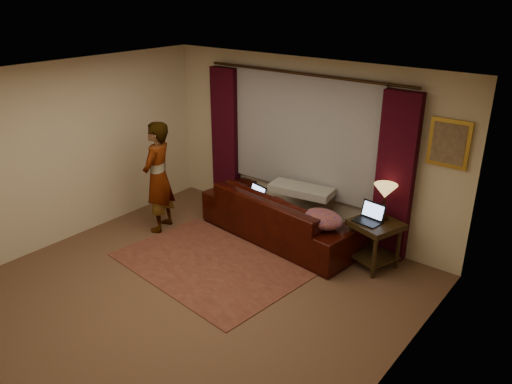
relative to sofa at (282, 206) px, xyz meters
The scene contains 19 objects.
floor 2.00m from the sofa, 89.90° to the right, with size 5.00×5.00×0.01m, color brown.
ceiling 2.85m from the sofa, 89.90° to the right, with size 5.00×5.00×0.02m, color silver.
wall_back 0.97m from the sofa, 89.65° to the left, with size 5.00×0.02×2.60m, color beige.
wall_left 3.26m from the sofa, 142.19° to the right, with size 0.02×5.00×2.60m, color beige.
wall_right 3.26m from the sofa, 37.74° to the right, with size 0.02×5.00×2.60m, color beige.
sheer_curtain 1.11m from the sofa, 89.61° to the left, with size 2.50×0.05×1.80m, color #95959C.
drape_left 1.70m from the sofa, 163.17° to the left, with size 0.50×0.14×2.30m, color #330611.
drape_right 1.71m from the sofa, 16.75° to the left, with size 0.50×0.14×2.30m, color #330611.
curtain_rod 1.92m from the sofa, 89.57° to the left, with size 0.04×0.04×3.40m, color black.
picture_frame 2.50m from the sofa, 14.21° to the left, with size 0.50×0.04×0.60m, color gold.
sofa is the anchor object (origin of this frame).
throw_blanket 0.59m from the sofa, 43.95° to the left, with size 0.94×0.38×0.11m, color #9B9994.
clothing_pile 0.89m from the sofa, 16.38° to the right, with size 0.58×0.44×0.24m, color brown.
laptop_sofa 0.48m from the sofa, 157.08° to the right, with size 0.34×0.37×0.25m, color black, non-canonical shape.
area_rug 1.41m from the sofa, 102.46° to the right, with size 2.48×1.65×0.01m, color brown.
end_table 1.48m from the sofa, ahead, with size 0.57×0.57×0.66m, color black.
tiffany_lamp 1.55m from the sofa, ahead, with size 0.31×0.31×0.49m, color #9D9A42, non-canonical shape.
laptop_table 1.40m from the sofa, ahead, with size 0.34×0.37×0.25m, color black, non-canonical shape.
person 1.91m from the sofa, 150.06° to the right, with size 0.50×0.50×1.71m, color #9B9994.
Camera 1 is at (3.90, -3.56, 3.54)m, focal length 35.00 mm.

